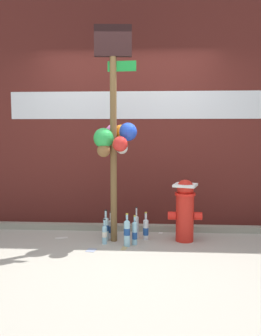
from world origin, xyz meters
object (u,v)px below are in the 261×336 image
object	(u,v)px
bottle_4	(106,228)
memorial_post	(114,123)
bottle_6	(146,229)
bottle_0	(135,233)
bottle_3	(127,232)
bottle_1	(105,234)
bottle_2	(114,224)
bottle_7	(136,226)
bottle_5	(111,228)
fire_hydrant	(185,209)

from	to	relation	value
bottle_4	memorial_post	bearing A→B (deg)	-5.44
memorial_post	bottle_6	size ratio (longest dim) A/B	7.37
bottle_0	bottle_3	distance (m)	0.11
bottle_1	memorial_post	bearing A→B (deg)	52.40
bottle_1	bottle_3	size ratio (longest dim) A/B	0.78
bottle_1	bottle_2	xyz separation A→B (m)	(0.08, 0.35, 0.03)
memorial_post	bottle_7	xyz separation A→B (m)	(0.26, 0.13, -1.29)
bottle_7	bottle_6	bearing A→B (deg)	-31.55
bottle_6	bottle_2	bearing A→B (deg)	159.82
bottle_1	bottle_2	distance (m)	0.36
bottle_1	bottle_7	size ratio (longest dim) A/B	0.78
bottle_2	bottle_4	distance (m)	0.22
bottle_3	bottle_6	bearing A→B (deg)	51.61
bottle_0	memorial_post	bearing A→B (deg)	149.96
bottle_0	bottle_5	size ratio (longest dim) A/B	1.05
bottle_4	bottle_2	bearing A→B (deg)	67.36
bottle_3	bottle_1	bearing A→B (deg)	165.73
bottle_0	bottle_1	bearing A→B (deg)	179.52
bottle_3	fire_hydrant	bearing A→B (deg)	20.14
bottle_1	bottle_6	size ratio (longest dim) A/B	0.88
bottle_5	bottle_6	xyz separation A→B (m)	(0.44, -0.04, 0.00)
memorial_post	bottle_2	size ratio (longest dim) A/B	6.93
fire_hydrant	bottle_4	bearing A→B (deg)	-178.17
memorial_post	bottle_1	bearing A→B (deg)	-127.60
bottle_4	fire_hydrant	bearing A→B (deg)	1.83
bottle_6	bottle_0	bearing A→B (deg)	-121.93
memorial_post	fire_hydrant	distance (m)	1.36
bottle_1	bottle_6	world-z (taller)	bottle_6
bottle_0	bottle_4	xyz separation A→B (m)	(-0.37, 0.16, 0.02)
bottle_2	bottle_6	bearing A→B (deg)	-20.18
bottle_6	bottle_7	size ratio (longest dim) A/B	0.88
bottle_6	bottle_4	bearing A→B (deg)	-174.42
bottle_3	bottle_4	world-z (taller)	bottle_3
bottle_1	bottle_5	world-z (taller)	bottle_5
memorial_post	bottle_5	size ratio (longest dim) A/B	7.58
fire_hydrant	bottle_6	distance (m)	0.55
bottle_1	bottle_2	size ratio (longest dim) A/B	0.83
bottle_0	bottle_3	world-z (taller)	bottle_3
bottle_0	bottle_2	size ratio (longest dim) A/B	0.96
fire_hydrant	bottle_3	size ratio (longest dim) A/B	1.94
fire_hydrant	bottle_7	bearing A→B (deg)	171.38
bottle_2	bottle_6	xyz separation A→B (m)	(0.41, -0.15, -0.02)
memorial_post	fire_hydrant	world-z (taller)	memorial_post
bottle_2	bottle_7	size ratio (longest dim) A/B	0.94
bottle_3	bottle_5	xyz separation A→B (m)	(-0.23, 0.32, -0.04)
bottle_3	bottle_6	world-z (taller)	bottle_3
memorial_post	bottle_2	world-z (taller)	memorial_post
memorial_post	bottle_2	bearing A→B (deg)	98.16
bottle_0	bottle_1	xyz separation A→B (m)	(-0.36, 0.00, -0.02)
bottle_6	bottle_1	bearing A→B (deg)	-157.62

